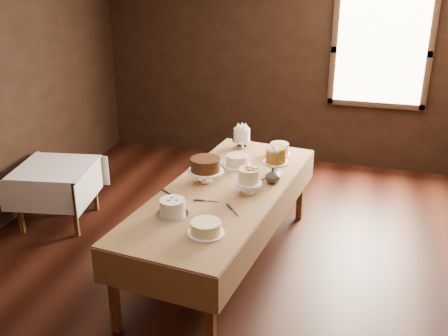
# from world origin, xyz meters

# --- Properties ---
(floor) EXTENTS (5.00, 6.00, 0.01)m
(floor) POSITION_xyz_m (0.00, 0.00, 0.00)
(floor) COLOR black
(floor) RESTS_ON ground
(wall_back) EXTENTS (5.00, 0.02, 2.80)m
(wall_back) POSITION_xyz_m (0.00, 3.00, 1.40)
(wall_back) COLOR black
(wall_back) RESTS_ON ground
(window) EXTENTS (1.10, 0.05, 1.30)m
(window) POSITION_xyz_m (1.30, 2.94, 1.60)
(window) COLOR #FFEABF
(window) RESTS_ON wall_back
(display_table) EXTENTS (1.33, 2.70, 0.80)m
(display_table) POSITION_xyz_m (0.04, 0.05, 0.74)
(display_table) COLOR #4D2A14
(display_table) RESTS_ON ground
(side_table) EXTENTS (0.90, 0.90, 0.66)m
(side_table) POSITION_xyz_m (-1.95, 0.42, 0.58)
(side_table) COLOR #4D2A14
(side_table) RESTS_ON ground
(cake_meringue) EXTENTS (0.21, 0.21, 0.23)m
(cake_meringue) POSITION_xyz_m (-0.07, 1.16, 0.91)
(cake_meringue) COLOR silver
(cake_meringue) RESTS_ON display_table
(cake_speckled) EXTENTS (0.26, 0.26, 0.12)m
(cake_speckled) POSITION_xyz_m (0.36, 1.07, 0.86)
(cake_speckled) COLOR white
(cake_speckled) RESTS_ON display_table
(cake_lattice) EXTENTS (0.32, 0.32, 0.11)m
(cake_lattice) POSITION_xyz_m (0.02, 0.62, 0.85)
(cake_lattice) COLOR white
(cake_lattice) RESTS_ON display_table
(cake_caramel) EXTENTS (0.25, 0.25, 0.29)m
(cake_caramel) POSITION_xyz_m (0.42, 0.52, 0.93)
(cake_caramel) COLOR white
(cake_caramel) RESTS_ON display_table
(cake_chocolate) EXTENTS (0.36, 0.36, 0.24)m
(cake_chocolate) POSITION_xyz_m (-0.17, 0.18, 0.91)
(cake_chocolate) COLOR white
(cake_chocolate) RESTS_ON display_table
(cake_flowers) EXTENTS (0.24, 0.24, 0.24)m
(cake_flowers) POSITION_xyz_m (0.27, 0.04, 0.91)
(cake_flowers) COLOR white
(cake_flowers) RESTS_ON display_table
(cake_swirl) EXTENTS (0.29, 0.29, 0.14)m
(cake_swirl) POSITION_xyz_m (-0.23, -0.54, 0.87)
(cake_swirl) COLOR silver
(cake_swirl) RESTS_ON display_table
(cake_cream) EXTENTS (0.29, 0.29, 0.10)m
(cake_cream) POSITION_xyz_m (0.13, -0.76, 0.85)
(cake_cream) COLOR white
(cake_cream) RESTS_ON display_table
(cake_server_a) EXTENTS (0.24, 0.05, 0.01)m
(cake_server_a) POSITION_xyz_m (0.01, -0.22, 0.81)
(cake_server_a) COLOR silver
(cake_server_a) RESTS_ON display_table
(cake_server_b) EXTENTS (0.17, 0.20, 0.01)m
(cake_server_b) POSITION_xyz_m (0.26, -0.37, 0.81)
(cake_server_b) COLOR silver
(cake_server_b) RESTS_ON display_table
(cake_server_d) EXTENTS (0.16, 0.21, 0.01)m
(cake_server_d) POSITION_xyz_m (0.32, 0.33, 0.81)
(cake_server_d) COLOR silver
(cake_server_d) RESTS_ON display_table
(cake_server_e) EXTENTS (0.21, 0.16, 0.01)m
(cake_server_e) POSITION_xyz_m (-0.37, -0.20, 0.81)
(cake_server_e) COLOR silver
(cake_server_e) RESTS_ON display_table
(flower_vase) EXTENTS (0.20, 0.20, 0.15)m
(flower_vase) POSITION_xyz_m (0.44, 0.31, 0.88)
(flower_vase) COLOR #2D2823
(flower_vase) RESTS_ON display_table
(flower_bouquet) EXTENTS (0.14, 0.14, 0.20)m
(flower_bouquet) POSITION_xyz_m (0.44, 0.31, 1.07)
(flower_bouquet) COLOR white
(flower_bouquet) RESTS_ON flower_vase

